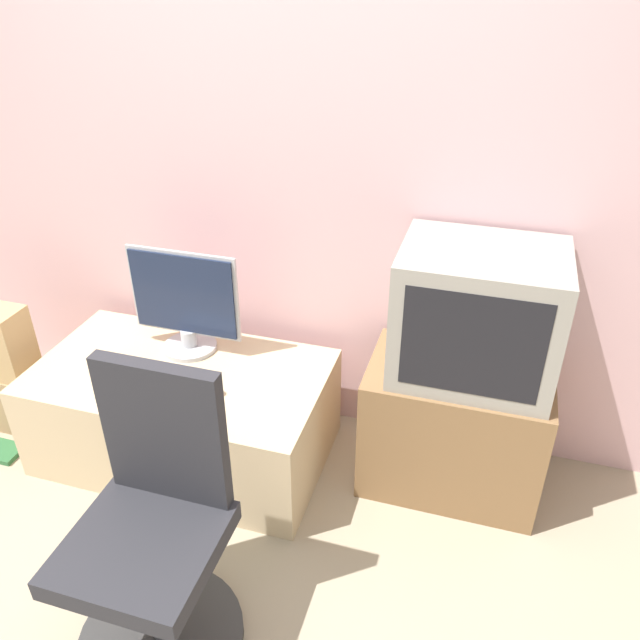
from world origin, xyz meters
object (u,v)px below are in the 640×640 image
object	(u,v)px
main_monitor	(185,303)
crt_tv	(477,314)
keyboard	(170,379)
office_chair	(155,541)
cardboard_box_lower	(14,397)
mouse	(218,391)
book	(3,451)

from	to	relation	value
main_monitor	crt_tv	size ratio (longest dim) A/B	0.84
main_monitor	keyboard	bearing A→B (deg)	-82.35
office_chair	cardboard_box_lower	distance (m)	1.45
keyboard	crt_tv	world-z (taller)	crt_tv
cardboard_box_lower	mouse	bearing A→B (deg)	-2.50
crt_tv	keyboard	bearing A→B (deg)	-167.47
mouse	book	world-z (taller)	mouse
main_monitor	office_chair	bearing A→B (deg)	-69.35
cardboard_box_lower	crt_tv	bearing A→B (deg)	6.73
keyboard	cardboard_box_lower	size ratio (longest dim) A/B	1.12
cardboard_box_lower	book	xyz separation A→B (m)	(0.07, -0.21, -0.14)
crt_tv	book	distance (m)	2.20
book	cardboard_box_lower	bearing A→B (deg)	108.50
keyboard	crt_tv	size ratio (longest dim) A/B	0.60
crt_tv	book	world-z (taller)	crt_tv
cardboard_box_lower	main_monitor	bearing A→B (deg)	14.89
office_chair	main_monitor	bearing A→B (deg)	110.65
keyboard	book	distance (m)	0.95
mouse	crt_tv	size ratio (longest dim) A/B	0.09
keyboard	book	xyz separation A→B (m)	(-0.81, -0.19, -0.45)
office_chair	book	size ratio (longest dim) A/B	5.91
office_chair	crt_tv	bearing A→B (deg)	49.25
crt_tv	office_chair	bearing A→B (deg)	-130.75
crt_tv	office_chair	world-z (taller)	crt_tv
mouse	crt_tv	xyz separation A→B (m)	(0.95, 0.29, 0.35)
keyboard	crt_tv	xyz separation A→B (m)	(1.18, 0.26, 0.36)
mouse	book	size ratio (longest dim) A/B	0.32
keyboard	office_chair	size ratio (longest dim) A/B	0.36
office_chair	mouse	bearing A→B (deg)	98.56
main_monitor	crt_tv	xyz separation A→B (m)	(1.21, 0.02, 0.14)
main_monitor	cardboard_box_lower	distance (m)	1.03
mouse	book	xyz separation A→B (m)	(-1.04, -0.16, -0.45)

